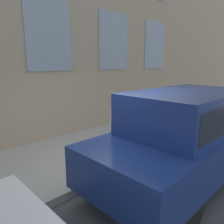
# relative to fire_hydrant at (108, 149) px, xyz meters

# --- Properties ---
(ground_plane) EXTENTS (80.00, 80.00, 0.00)m
(ground_plane) POSITION_rel_fire_hydrant_xyz_m (-0.43, -0.01, -0.51)
(ground_plane) COLOR #47474C
(sidewalk) EXTENTS (3.04, 60.00, 0.16)m
(sidewalk) POSITION_rel_fire_hydrant_xyz_m (1.09, -0.01, -0.42)
(sidewalk) COLOR #9E9B93
(sidewalk) RESTS_ON ground_plane
(fire_hydrant) EXTENTS (0.28, 0.41, 0.67)m
(fire_hydrant) POSITION_rel_fire_hydrant_xyz_m (0.00, 0.00, 0.00)
(fire_hydrant) COLOR gold
(fire_hydrant) RESTS_ON sidewalk
(person) EXTENTS (0.35, 0.23, 1.45)m
(person) POSITION_rel_fire_hydrant_xyz_m (0.36, -0.62, 0.53)
(person) COLOR navy
(person) RESTS_ON sidewalk
(parked_truck_navy_near) EXTENTS (1.94, 4.66, 2.00)m
(parked_truck_navy_near) POSITION_rel_fire_hydrant_xyz_m (-1.56, -0.80, 0.64)
(parked_truck_navy_near) COLOR black
(parked_truck_navy_near) RESTS_ON ground_plane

